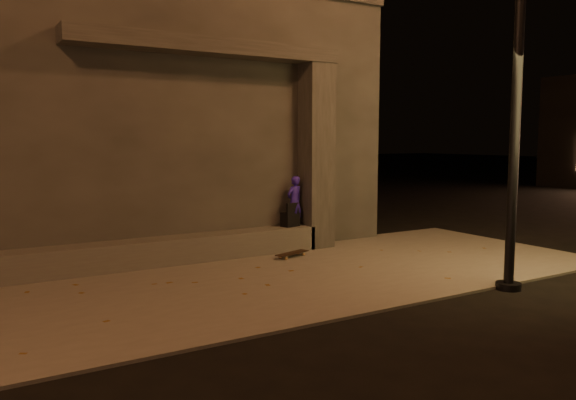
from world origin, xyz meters
TOP-DOWN VIEW (x-y plane):
  - ground at (0.00, 0.00)m, footprint 120.00×120.00m
  - sidewalk at (0.00, 2.00)m, footprint 11.00×4.40m
  - building at (-1.00, 6.49)m, footprint 9.00×5.10m
  - ledge at (-1.50, 3.75)m, footprint 6.00×0.55m
  - column at (1.70, 3.75)m, footprint 0.55×0.55m
  - canopy at (-0.50, 3.80)m, footprint 5.00×0.70m
  - skateboarder at (1.20, 3.75)m, footprint 0.40×0.31m
  - backpack at (1.10, 3.75)m, footprint 0.37×0.29m
  - skateboard at (0.75, 3.10)m, footprint 0.76×0.41m
  - street_lamp_0 at (2.37, -0.30)m, footprint 0.36×0.36m

SIDE VIEW (x-z plane):
  - ground at x=0.00m, z-range 0.00..0.00m
  - sidewalk at x=0.00m, z-range 0.00..0.04m
  - skateboard at x=0.75m, z-range 0.07..0.15m
  - ledge at x=-1.50m, z-range 0.04..0.49m
  - backpack at x=1.10m, z-range 0.42..0.89m
  - skateboarder at x=1.20m, z-range 0.49..1.47m
  - column at x=1.70m, z-range 0.04..3.64m
  - building at x=-1.00m, z-range -0.01..5.22m
  - canopy at x=-0.50m, z-range 3.64..3.92m
  - street_lamp_0 at x=2.37m, z-range 0.48..7.53m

